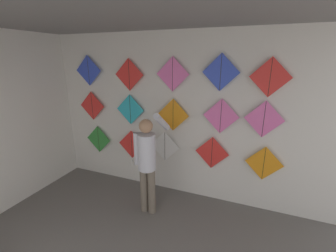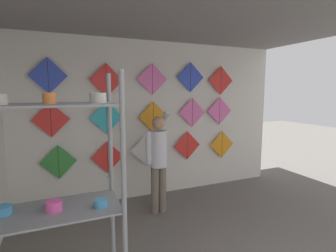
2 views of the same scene
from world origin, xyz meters
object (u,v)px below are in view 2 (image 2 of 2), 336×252
at_px(kite_0, 59,162).
at_px(kite_14, 221,81).
at_px(kite_2, 146,150).
at_px(kite_9, 220,111).
at_px(kite_4, 222,145).
at_px(kite_10, 48,76).
at_px(kite_11, 106,80).
at_px(kite_6, 107,118).
at_px(kite_12, 152,79).
at_px(kite_3, 187,145).
at_px(kite_1, 108,159).
at_px(shelf_rack, 32,224).
at_px(kite_13, 191,77).
at_px(shopkeeper, 158,155).
at_px(kite_5, 51,120).
at_px(kite_7, 153,117).
at_px(kite_8, 192,113).

bearing_deg(kite_0, kite_14, 0.00).
height_order(kite_0, kite_2, kite_2).
bearing_deg(kite_9, kite_4, 0.00).
bearing_deg(kite_10, kite_11, 0.00).
height_order(kite_6, kite_14, kite_14).
xyz_separation_m(kite_11, kite_12, (0.80, 0.00, 0.03)).
relative_size(kite_4, kite_9, 1.00).
xyz_separation_m(kite_3, kite_6, (-1.51, 0.00, 0.60)).
distance_m(kite_1, kite_11, 1.32).
bearing_deg(shelf_rack, kite_2, 60.29).
bearing_deg(kite_13, shopkeeper, -143.72).
bearing_deg(kite_4, kite_5, 180.00).
relative_size(shelf_rack, kite_0, 3.68).
bearing_deg(kite_12, shelf_rack, -121.80).
bearing_deg(kite_10, kite_1, -0.05).
height_order(kite_1, kite_12, kite_12).
height_order(kite_1, kite_10, kite_10).
height_order(kite_4, kite_9, kite_9).
distance_m(kite_3, kite_12, 1.43).
distance_m(kite_7, kite_8, 0.79).
distance_m(kite_6, kite_7, 0.83).
xyz_separation_m(kite_5, kite_10, (-0.00, 0.00, 0.67)).
height_order(kite_5, kite_8, kite_8).
height_order(shelf_rack, kite_5, shelf_rack).
relative_size(kite_1, kite_3, 1.25).
relative_size(shopkeeper, kite_6, 2.97).
xyz_separation_m(kite_0, kite_13, (2.34, 0.00, 1.37)).
xyz_separation_m(kite_7, kite_12, (-0.01, 0.00, 0.67)).
bearing_deg(kite_11, shopkeeper, -45.76).
distance_m(kite_7, kite_12, 0.67).
distance_m(kite_1, kite_4, 2.32).
bearing_deg(shelf_rack, kite_1, 71.87).
relative_size(kite_6, kite_8, 1.00).
bearing_deg(kite_11, kite_14, 0.00).
bearing_deg(kite_12, kite_10, 180.00).
relative_size(kite_3, kite_10, 1.00).
relative_size(kite_1, kite_2, 1.25).
xyz_separation_m(kite_9, kite_11, (-2.22, 0.00, 0.57)).
bearing_deg(kite_9, shelf_rack, -138.40).
bearing_deg(kite_6, kite_14, 0.00).
height_order(shopkeeper, kite_14, kite_14).
distance_m(kite_2, kite_8, 1.14).
height_order(kite_3, kite_5, kite_5).
bearing_deg(kite_4, kite_8, 180.00).
xyz_separation_m(kite_7, kite_8, (0.79, 0.00, 0.05)).
height_order(kite_9, kite_10, kite_10).
xyz_separation_m(kite_1, kite_8, (1.62, 0.00, 0.74)).
xyz_separation_m(kite_3, kite_7, (-0.69, 0.00, 0.58)).
xyz_separation_m(kite_7, kite_9, (1.40, 0.00, 0.07)).
height_order(kite_0, kite_9, kite_9).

